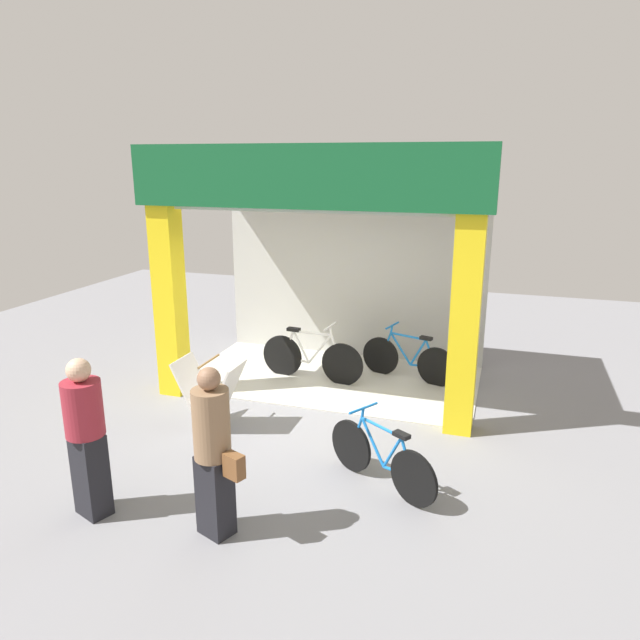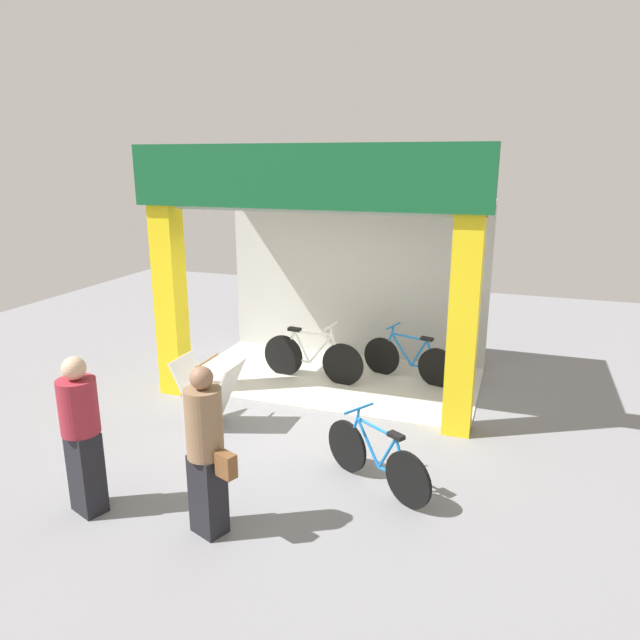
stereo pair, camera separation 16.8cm
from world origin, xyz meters
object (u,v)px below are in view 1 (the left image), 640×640
(bicycle_parked_0, at_px, (381,458))
(pedestrian_1, at_px, (213,451))
(bicycle_inside_1, at_px, (311,358))
(pedestrian_0, at_px, (86,435))
(sandwich_board_sign, at_px, (210,393))
(bicycle_inside_0, at_px, (408,359))

(bicycle_parked_0, relative_size, pedestrian_1, 0.79)
(bicycle_parked_0, bearing_deg, bicycle_inside_1, 122.17)
(bicycle_inside_1, relative_size, pedestrian_0, 1.05)
(bicycle_inside_1, distance_m, sandwich_board_sign, 2.11)
(bicycle_inside_0, height_order, sandwich_board_sign, sandwich_board_sign)
(pedestrian_0, bearing_deg, pedestrian_1, 3.97)
(bicycle_parked_0, distance_m, sandwich_board_sign, 2.58)
(bicycle_inside_1, relative_size, bicycle_parked_0, 1.31)
(bicycle_parked_0, xyz_separation_m, pedestrian_1, (-1.30, -1.28, 0.53))
(sandwich_board_sign, bearing_deg, bicycle_inside_1, 69.73)
(bicycle_parked_0, bearing_deg, pedestrian_1, -135.52)
(bicycle_inside_0, distance_m, bicycle_parked_0, 3.24)
(sandwich_board_sign, xyz_separation_m, pedestrian_1, (1.16, -2.06, 0.40))
(bicycle_inside_1, height_order, pedestrian_0, pedestrian_0)
(pedestrian_0, bearing_deg, bicycle_inside_1, 77.70)
(bicycle_inside_1, bearing_deg, bicycle_parked_0, -57.83)
(bicycle_inside_0, relative_size, sandwich_board_sign, 1.68)
(bicycle_inside_0, height_order, bicycle_inside_1, bicycle_inside_1)
(bicycle_inside_0, distance_m, bicycle_inside_1, 1.55)
(pedestrian_0, relative_size, pedestrian_1, 0.98)
(bicycle_parked_0, height_order, pedestrian_0, pedestrian_0)
(pedestrian_0, distance_m, pedestrian_1, 1.33)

